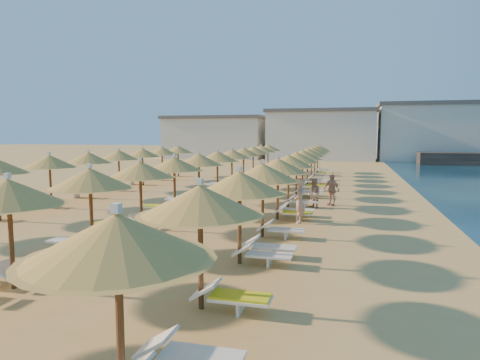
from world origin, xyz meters
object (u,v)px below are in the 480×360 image
(parasol_row_west, at_px, (209,159))
(beachgoer_b, at_px, (314,193))
(parasol_row_east, at_px, (293,160))
(beachgoer_a, at_px, (300,201))
(beachgoer_c, at_px, (331,190))

(parasol_row_west, bearing_deg, beachgoer_b, -15.04)
(parasol_row_west, distance_m, beachgoer_b, 6.74)
(parasol_row_east, bearing_deg, beachgoer_a, -79.45)
(parasol_row_west, distance_m, beachgoer_c, 7.33)
(parasol_row_east, distance_m, beachgoer_c, 2.74)
(parasol_row_west, xyz_separation_m, beachgoer_c, (7.14, -0.65, -1.52))
(parasol_row_west, bearing_deg, beachgoer_a, -43.02)
(parasol_row_east, xyz_separation_m, parasol_row_west, (-4.96, 0.00, 0.00))
(parasol_row_east, bearing_deg, beachgoer_b, -51.43)
(parasol_row_west, bearing_deg, parasol_row_east, 0.00)
(parasol_row_east, relative_size, beachgoer_a, 20.99)
(beachgoer_b, relative_size, beachgoer_a, 0.81)
(beachgoer_b, xyz_separation_m, beachgoer_a, (-0.31, -3.91, 0.19))
(parasol_row_east, height_order, parasol_row_west, same)
(parasol_row_east, xyz_separation_m, beachgoer_a, (1.04, -5.61, -1.43))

